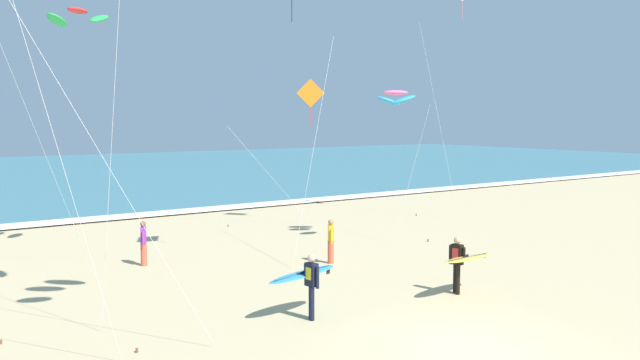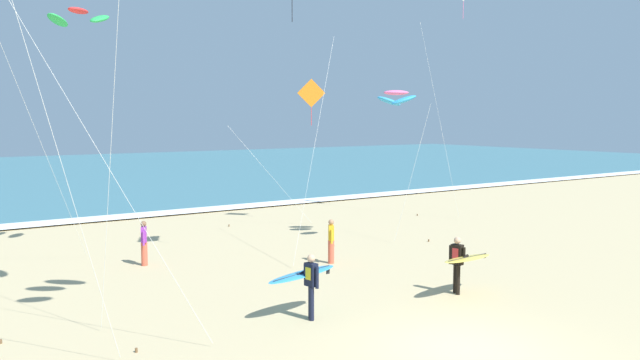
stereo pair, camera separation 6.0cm
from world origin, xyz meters
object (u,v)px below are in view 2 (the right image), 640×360
at_px(surfer_lead, 307,278).
at_px(kite_diamond_amber_close, 309,97).
at_px(bystander_yellow_top, 331,241).
at_px(kite_arc_rose_high, 396,98).
at_px(surfer_trailing, 462,260).
at_px(kite_arc_scarlet_outer, 78,17).
at_px(bystander_purple_top, 144,243).

xyz_separation_m(surfer_lead, kite_diamond_amber_close, (8.17, 12.24, 5.15)).
distance_m(surfer_lead, bystander_yellow_top, 6.37).
bearing_deg(kite_arc_rose_high, kite_diamond_amber_close, 93.02).
height_order(kite_arc_rose_high, bystander_yellow_top, kite_arc_rose_high).
relative_size(surfer_lead, kite_diamond_amber_close, 0.32).
distance_m(surfer_trailing, kite_arc_scarlet_outer, 15.81).
distance_m(kite_diamond_amber_close, bystander_yellow_top, 10.01).
bearing_deg(surfer_lead, surfer_trailing, -8.52).
bearing_deg(surfer_lead, kite_arc_scarlet_outer, 104.88).
height_order(surfer_lead, kite_arc_scarlet_outer, kite_arc_scarlet_outer).
distance_m(kite_arc_rose_high, bystander_purple_top, 11.37).
distance_m(surfer_trailing, kite_diamond_amber_close, 14.33).
bearing_deg(kite_arc_scarlet_outer, surfer_lead, -75.12).
bearing_deg(bystander_purple_top, surfer_lead, -79.92).
bearing_deg(surfer_trailing, bystander_purple_top, 125.63).
distance_m(kite_arc_rose_high, kite_arc_scarlet_outer, 12.43).
height_order(kite_diamond_amber_close, kite_arc_scarlet_outer, kite_arc_scarlet_outer).
bearing_deg(bystander_yellow_top, surfer_trailing, -81.95).
height_order(kite_diamond_amber_close, bystander_yellow_top, kite_diamond_amber_close).
height_order(surfer_lead, surfer_trailing, same).
relative_size(kite_arc_rose_high, kite_diamond_amber_close, 0.89).
distance_m(kite_arc_rose_high, bystander_yellow_top, 6.90).
bearing_deg(kite_arc_scarlet_outer, kite_arc_rose_high, -20.91).
relative_size(surfer_lead, surfer_trailing, 0.95).
xyz_separation_m(surfer_lead, kite_arc_rose_high, (8.48, 6.31, 4.94)).
bearing_deg(kite_diamond_amber_close, kite_arc_rose_high, -86.98).
xyz_separation_m(kite_arc_rose_high, bystander_purple_top, (-9.95, 1.91, -5.17)).
height_order(surfer_lead, bystander_yellow_top, surfer_lead).
relative_size(kite_diamond_amber_close, bystander_purple_top, 4.44).
xyz_separation_m(surfer_trailing, kite_arc_rose_high, (3.52, 7.05, 4.94)).
bearing_deg(kite_arc_scarlet_outer, surfer_trailing, -55.60).
bearing_deg(kite_diamond_amber_close, surfer_trailing, -103.88).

